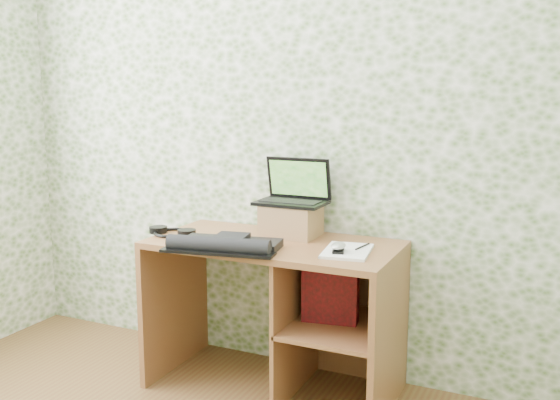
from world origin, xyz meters
The scene contains 10 objects.
wall_back centered at (0.00, 1.75, 1.30)m, with size 3.50×3.50×0.00m, color silver.
desk centered at (0.08, 1.47, 0.48)m, with size 1.20×0.60×0.75m.
riser centered at (0.03, 1.58, 0.83)m, with size 0.27×0.22×0.16m, color #8E633F.
laptop centered at (0.03, 1.62, 0.96)m, with size 0.34×0.24×0.23m.
keyboard centered at (-0.13, 1.21, 0.78)m, with size 0.53×0.35×0.07m.
headphones centered at (-0.53, 1.36, 0.76)m, with size 0.26×0.19×0.03m.
notepad centered at (0.39, 1.39, 0.76)m, with size 0.20×0.29×0.01m, color white.
mouse centered at (0.37, 1.34, 0.78)m, with size 0.06×0.10×0.03m, color silver.
pen centered at (0.44, 1.46, 0.77)m, with size 0.01×0.01×0.13m, color black.
red_box centered at (0.29, 1.44, 0.55)m, with size 0.26×0.08×0.31m, color maroon.
Camera 1 is at (1.26, -1.21, 1.47)m, focal length 40.00 mm.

